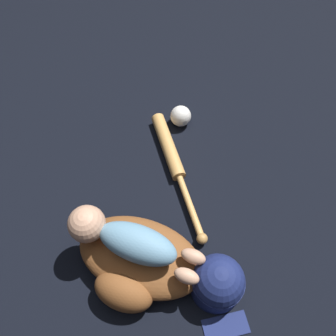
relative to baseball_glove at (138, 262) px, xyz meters
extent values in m
plane|color=black|center=(-0.01, -0.05, -0.05)|extent=(6.00, 6.00, 0.00)
ellipsoid|color=brown|center=(0.00, -0.02, 0.00)|extent=(0.40, 0.27, 0.11)
ellipsoid|color=brown|center=(-0.01, 0.09, 0.00)|extent=(0.18, 0.12, 0.11)
ellipsoid|color=#6693B2|center=(0.00, -0.02, 0.10)|extent=(0.23, 0.13, 0.09)
sphere|color=tan|center=(0.15, 0.00, 0.10)|extent=(0.10, 0.10, 0.10)
ellipsoid|color=tan|center=(-0.15, -0.01, 0.07)|extent=(0.07, 0.05, 0.04)
ellipsoid|color=tan|center=(-0.14, -0.06, 0.07)|extent=(0.07, 0.05, 0.04)
cylinder|color=tan|center=(0.13, -0.42, -0.03)|extent=(0.23, 0.23, 0.05)
cylinder|color=tan|center=(-0.05, -0.24, -0.03)|extent=(0.18, 0.18, 0.02)
sphere|color=#B68649|center=(-0.13, -0.16, -0.03)|extent=(0.03, 0.03, 0.03)
sphere|color=white|center=(0.15, -0.56, -0.01)|extent=(0.08, 0.08, 0.08)
cylinder|color=navy|center=(-0.22, -0.05, -0.01)|extent=(0.14, 0.14, 0.08)
sphere|color=navy|center=(-0.22, -0.05, 0.02)|extent=(0.14, 0.14, 0.14)
cube|color=navy|center=(-0.29, 0.03, -0.05)|extent=(0.13, 0.12, 0.01)
camera|label=1|loc=(-0.21, 0.21, 0.92)|focal=35.00mm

